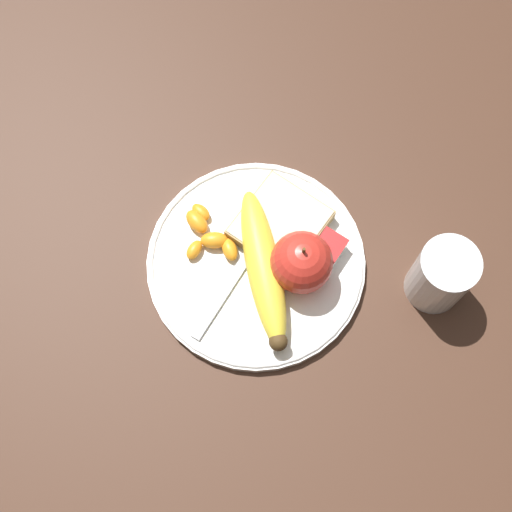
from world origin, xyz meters
TOP-DOWN VIEW (x-y plane):
  - ground_plane at (0.00, 0.00)m, footprint 3.00×3.00m
  - plate at (0.00, 0.00)m, footprint 0.26×0.26m
  - juice_glass at (0.09, -0.19)m, footprint 0.07×0.07m
  - apple at (0.02, -0.05)m, footprint 0.07×0.07m
  - banana at (-0.01, -0.02)m, footprint 0.16×0.16m
  - bread_slice at (0.05, 0.00)m, footprint 0.10×0.09m
  - fork at (-0.00, 0.01)m, footprint 0.19×0.03m
  - jam_packet at (0.06, -0.06)m, footprint 0.04×0.03m
  - orange_segment_0 at (-0.03, 0.07)m, footprint 0.03×0.02m
  - orange_segment_1 at (-0.01, 0.03)m, footprint 0.03×0.03m
  - orange_segment_2 at (0.02, 0.04)m, footprint 0.04×0.03m
  - orange_segment_3 at (-0.00, 0.08)m, footprint 0.03×0.04m
  - orange_segment_4 at (0.01, 0.09)m, footprint 0.02×0.03m
  - orange_segment_5 at (-0.01, 0.05)m, footprint 0.03×0.04m

SIDE VIEW (x-z plane):
  - ground_plane at x=0.00m, z-range 0.00..0.00m
  - plate at x=0.00m, z-range 0.00..0.02m
  - fork at x=0.00m, z-range 0.01..0.02m
  - orange_segment_0 at x=-0.03m, z-range 0.01..0.03m
  - orange_segment_4 at x=0.01m, z-range 0.01..0.03m
  - orange_segment_1 at x=-0.01m, z-range 0.01..0.03m
  - orange_segment_2 at x=0.02m, z-range 0.01..0.03m
  - orange_segment_5 at x=-0.01m, z-range 0.01..0.03m
  - orange_segment_3 at x=0.00m, z-range 0.01..0.03m
  - jam_packet at x=0.06m, z-range 0.01..0.03m
  - bread_slice at x=0.05m, z-range 0.01..0.03m
  - banana at x=-0.01m, z-range 0.01..0.05m
  - juice_glass at x=0.09m, z-range 0.00..0.09m
  - apple at x=0.02m, z-range 0.01..0.09m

